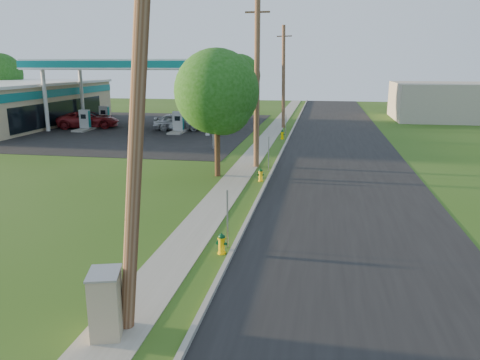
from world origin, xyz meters
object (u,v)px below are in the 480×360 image
(utility_pole_mid, at_px, (257,83))
(tree_back, at_px, (2,76))
(fuel_pump_sw, at_px, (105,118))
(hydrant_far, at_px, (282,135))
(fuel_pump_ne, at_px, (178,125))
(price_pylon, at_px, (213,72))
(fuel_pump_nw, at_px, (85,122))
(utility_cabinet, at_px, (106,304))
(fuel_pump_se, at_px, (191,120))
(hydrant_mid, at_px, (261,175))
(hydrant_near, at_px, (222,244))
(tree_lot, at_px, (240,77))
(car_red, at_px, (88,120))
(utility_pole_near, at_px, (136,123))
(car_silver, at_px, (179,122))
(tree_verge, at_px, (218,95))
(utility_pole_far, at_px, (283,77))

(utility_pole_mid, relative_size, tree_back, 1.35)
(fuel_pump_sw, xyz_separation_m, hydrant_far, (18.51, -6.18, -0.34))
(fuel_pump_ne, distance_m, price_pylon, 10.17)
(fuel_pump_nw, xyz_separation_m, utility_cabinet, (17.11, -31.38, 0.05))
(fuel_pump_se, xyz_separation_m, hydrant_mid, (9.63, -20.52, -0.38))
(fuel_pump_nw, height_order, hydrant_near, fuel_pump_nw)
(price_pylon, relative_size, tree_lot, 0.97)
(tree_lot, distance_m, car_red, 16.85)
(utility_pole_mid, relative_size, fuel_pump_se, 3.06)
(tree_back, height_order, hydrant_mid, tree_back)
(tree_lot, bearing_deg, utility_cabinet, -83.97)
(fuel_pump_sw, height_order, utility_cabinet, fuel_pump_sw)
(price_pylon, xyz_separation_m, tree_back, (-28.96, 16.82, -0.77))
(utility_pole_near, bearing_deg, fuel_pump_ne, 106.02)
(price_pylon, distance_m, car_silver, 11.43)
(utility_cabinet, bearing_deg, car_silver, 104.57)
(fuel_pump_nw, height_order, car_silver, fuel_pump_nw)
(utility_pole_near, xyz_separation_m, fuel_pump_nw, (-17.90, 31.00, -4.08))
(tree_verge, xyz_separation_m, hydrant_near, (2.43, -10.55, -4.05))
(utility_pole_far, bearing_deg, tree_back, 172.51)
(tree_verge, height_order, tree_lot, tree_lot)
(fuel_pump_ne, height_order, utility_cabinet, fuel_pump_ne)
(price_pylon, height_order, tree_lot, tree_lot)
(utility_pole_mid, relative_size, tree_lot, 1.38)
(fuel_pump_sw, distance_m, tree_back, 16.36)
(utility_pole_far, distance_m, hydrant_far, 8.45)
(utility_cabinet, bearing_deg, tree_verge, 93.20)
(fuel_pump_ne, relative_size, tree_verge, 0.47)
(price_pylon, distance_m, tree_lot, 19.14)
(tree_lot, bearing_deg, utility_pole_mid, -77.76)
(tree_verge, height_order, hydrant_near, tree_verge)
(utility_pole_mid, xyz_separation_m, hydrant_near, (0.77, -13.35, -4.60))
(hydrant_near, xyz_separation_m, car_silver, (-10.08, 27.78, 0.44))
(hydrant_mid, distance_m, car_red, 26.44)
(car_silver, bearing_deg, utility_pole_far, -76.87)
(tree_verge, bearing_deg, fuel_pump_nw, 135.78)
(fuel_pump_se, distance_m, tree_back, 24.86)
(tree_back, relative_size, hydrant_far, 9.14)
(hydrant_far, bearing_deg, fuel_pump_nw, 173.30)
(fuel_pump_se, bearing_deg, fuel_pump_ne, -90.00)
(utility_pole_mid, height_order, hydrant_far, utility_pole_mid)
(tree_lot, distance_m, tree_back, 27.63)
(utility_pole_near, bearing_deg, fuel_pump_nw, 120.00)
(utility_pole_far, relative_size, price_pylon, 1.39)
(car_silver, bearing_deg, fuel_pump_ne, -171.51)
(utility_pole_mid, distance_m, utility_cabinet, 18.87)
(tree_back, relative_size, hydrant_near, 10.11)
(hydrant_mid, bearing_deg, fuel_pump_sw, 132.24)
(utility_pole_far, distance_m, tree_verge, 20.87)
(fuel_pump_ne, bearing_deg, tree_verge, -65.39)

